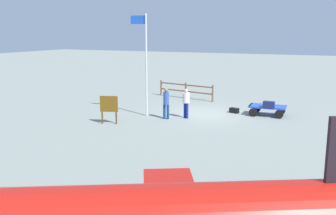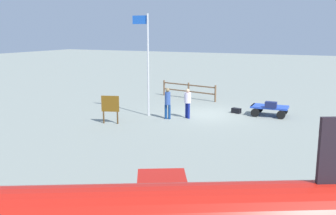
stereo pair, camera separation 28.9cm
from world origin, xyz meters
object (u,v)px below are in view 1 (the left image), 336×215
object	(u,v)px
worker_lead	(186,101)
suitcase_dark	(234,110)
suitcase_grey	(269,104)
worker_trailing	(166,102)
flagpole	(145,58)
signboard	(109,106)
luggage_cart	(267,108)

from	to	relation	value
worker_lead	suitcase_dark	bearing A→B (deg)	-130.71
suitcase_grey	worker_trailing	bearing A→B (deg)	28.29
suitcase_grey	flagpole	xyz separation A→B (m)	(6.38, 2.40, 2.51)
suitcase_dark	worker_trailing	size ratio (longest dim) A/B	0.34
suitcase_dark	worker_lead	xyz separation A→B (m)	(2.06, 2.40, 0.81)
suitcase_grey	worker_lead	bearing A→B (deg)	26.57
suitcase_grey	signboard	distance (m)	8.68
flagpole	signboard	world-z (taller)	flagpole
worker_lead	worker_trailing	world-z (taller)	worker_trailing
signboard	suitcase_dark	bearing A→B (deg)	-134.51
luggage_cart	worker_trailing	bearing A→B (deg)	33.19
suitcase_dark	worker_lead	world-z (taller)	worker_lead
worker_lead	flagpole	distance (m)	3.26
suitcase_dark	worker_trailing	bearing A→B (deg)	45.71
luggage_cart	signboard	distance (m)	8.83
suitcase_grey	flagpole	size ratio (longest dim) A/B	0.11
suitcase_dark	signboard	distance (m)	7.40
flagpole	worker_lead	bearing A→B (deg)	-171.11
luggage_cart	signboard	xyz separation A→B (m)	(7.01, 5.36, 0.50)
worker_trailing	worker_lead	bearing A→B (deg)	-144.58
luggage_cart	worker_trailing	world-z (taller)	worker_trailing
worker_trailing	flagpole	world-z (taller)	flagpole
worker_lead	worker_trailing	distance (m)	1.10
worker_lead	flagpole	size ratio (longest dim) A/B	0.29
worker_lead	worker_trailing	xyz separation A→B (m)	(0.90, 0.64, -0.01)
worker_lead	worker_trailing	bearing A→B (deg)	35.42
suitcase_dark	flagpole	distance (m)	6.02
worker_trailing	signboard	world-z (taller)	worker_trailing
worker_lead	signboard	distance (m)	4.21
suitcase_dark	worker_lead	distance (m)	3.27
suitcase_grey	worker_lead	size ratio (longest dim) A/B	0.38
luggage_cart	signboard	size ratio (longest dim) A/B	1.41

